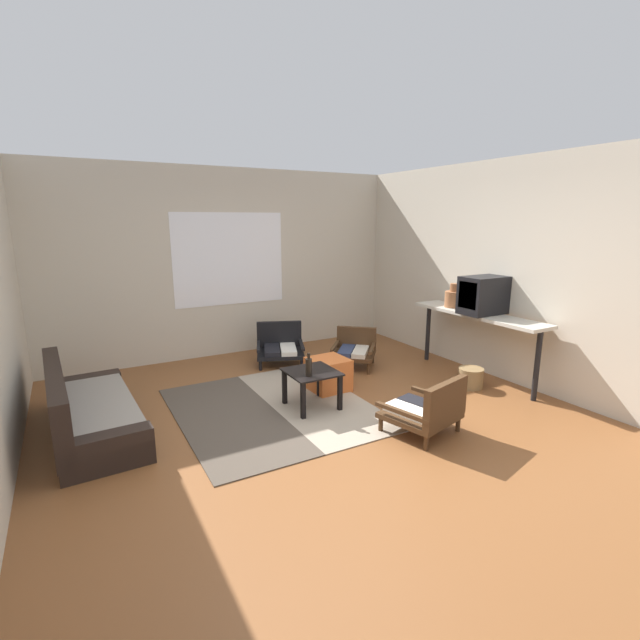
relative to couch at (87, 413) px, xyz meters
The scene contains 15 objects.
ground_plane 2.35m from the couch, 28.40° to the right, with size 7.80×7.80×0.00m, color brown.
far_wall_with_window 3.06m from the couch, 43.40° to the left, with size 5.60×0.13×2.70m.
side_wall_right 4.92m from the couch, ahead, with size 0.12×6.60×2.70m, color beige.
area_rug 1.79m from the couch, 10.82° to the right, with size 1.95×2.25×0.01m.
couch is the anchor object (origin of this frame).
coffee_table 2.19m from the couch, 13.23° to the right, with size 0.51×0.52×0.41m.
armchair_by_window 2.72m from the couch, 24.07° to the left, with size 0.81×0.78×0.55m.
armchair_striped_foreground 3.19m from the couch, 29.57° to the right, with size 0.75×0.73×0.56m.
armchair_corner 3.34m from the couch, ahead, with size 0.79×0.79×0.51m.
ottoman_orange 2.54m from the couch, ahead, with size 0.43×0.43×0.38m, color #D1662D.
console_shelf 4.47m from the couch, ahead, with size 0.41×1.85×0.85m.
crt_television 4.52m from the couch, ahead, with size 0.55×0.35×0.46m.
clay_vase 4.45m from the couch, ahead, with size 0.23×0.23×0.31m.
glass_bottle 2.14m from the couch, 16.85° to the right, with size 0.07×0.07×0.24m.
wicker_basket 4.18m from the couch, 12.54° to the right, with size 0.29×0.29×0.24m, color olive.
Camera 1 is at (-2.08, -3.41, 1.99)m, focal length 25.41 mm.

